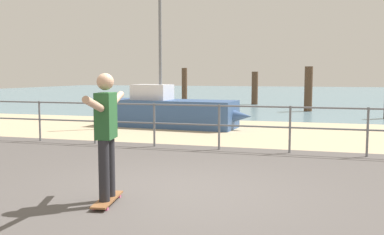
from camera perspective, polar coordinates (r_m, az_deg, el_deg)
ground_plane at (r=5.53m, az=-5.23°, el=-12.40°), size 24.00×10.00×0.04m
beach_strip at (r=13.15m, az=7.47°, el=-1.89°), size 24.00×6.00×0.04m
sea_surface at (r=40.98m, az=13.30°, el=3.08°), size 72.00×50.00×0.04m
railing_fence at (r=9.97m, az=-0.80°, el=-0.21°), size 11.04×0.05×1.05m
sailboat at (r=14.08m, az=-2.47°, el=0.77°), size 5.02×1.76×4.91m
skateboard at (r=5.91m, az=-11.10°, el=-10.60°), size 0.33×0.82×0.08m
skateboarder at (r=5.72m, az=-11.28°, el=-1.43°), size 0.32×1.44×1.65m
groyne_post_0 at (r=22.09m, az=-1.01°, el=3.88°), size 0.28×0.28×2.07m
groyne_post_1 at (r=25.26m, az=8.29°, el=3.85°), size 0.36×0.36×1.91m
groyne_post_2 at (r=20.93m, az=15.12°, el=3.64°), size 0.37×0.37×2.11m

